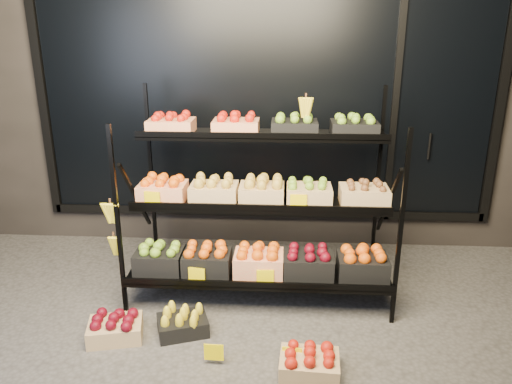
# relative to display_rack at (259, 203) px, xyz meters

# --- Properties ---
(ground) EXTENTS (24.00, 24.00, 0.00)m
(ground) POSITION_rel_display_rack_xyz_m (0.01, -0.60, -0.79)
(ground) COLOR #514F4C
(ground) RESTS_ON ground
(building) EXTENTS (6.00, 2.08, 3.50)m
(building) POSITION_rel_display_rack_xyz_m (0.01, 1.99, 0.96)
(building) COLOR #2D2826
(building) RESTS_ON ground
(display_rack) EXTENTS (2.18, 1.02, 1.71)m
(display_rack) POSITION_rel_display_rack_xyz_m (0.00, 0.00, 0.00)
(display_rack) COLOR black
(display_rack) RESTS_ON ground
(tag_floor_a) EXTENTS (0.13, 0.01, 0.12)m
(tag_floor_a) POSITION_rel_display_rack_xyz_m (-0.24, -1.00, -0.73)
(tag_floor_a) COLOR #EACE00
(tag_floor_a) RESTS_ON ground
(tag_floor_b) EXTENTS (0.13, 0.01, 0.12)m
(tag_floor_b) POSITION_rel_display_rack_xyz_m (0.27, -1.00, -0.73)
(tag_floor_b) COLOR #EACE00
(tag_floor_b) RESTS_ON ground
(floor_crate_left) EXTENTS (0.43, 0.35, 0.19)m
(floor_crate_left) POSITION_rel_display_rack_xyz_m (-0.99, -0.74, -0.70)
(floor_crate_left) COLOR tan
(floor_crate_left) RESTS_ON ground
(floor_crate_midleft) EXTENTS (0.42, 0.36, 0.19)m
(floor_crate_midleft) POSITION_rel_display_rack_xyz_m (-0.52, -0.65, -0.70)
(floor_crate_midleft) COLOR black
(floor_crate_midleft) RESTS_ON ground
(floor_crate_midright) EXTENTS (0.40, 0.30, 0.19)m
(floor_crate_midright) POSITION_rel_display_rack_xyz_m (0.38, -1.05, -0.70)
(floor_crate_midright) COLOR tan
(floor_crate_midright) RESTS_ON ground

